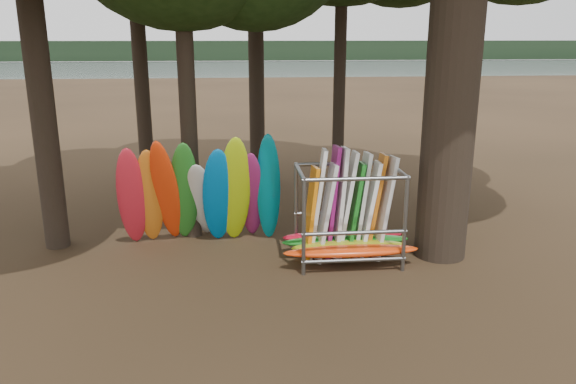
{
  "coord_description": "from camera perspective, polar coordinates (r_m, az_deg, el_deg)",
  "views": [
    {
      "loc": [
        -0.8,
        -11.85,
        5.16
      ],
      "look_at": [
        0.52,
        1.5,
        1.4
      ],
      "focal_mm": 35.0,
      "sensor_mm": 36.0,
      "label": 1
    }
  ],
  "objects": [
    {
      "name": "storage_rack",
      "position": [
        13.19,
        6.08,
        -2.68
      ],
      "size": [
        3.14,
        1.56,
        2.71
      ],
      "color": "slate",
      "rests_on": "ground"
    },
    {
      "name": "ground",
      "position": [
        12.95,
        -1.65,
        -7.83
      ],
      "size": [
        120.0,
        120.0,
        0.0
      ],
      "primitive_type": "plane",
      "color": "#47331E",
      "rests_on": "ground"
    },
    {
      "name": "lake",
      "position": [
        72.04,
        -5.09,
        11.49
      ],
      "size": [
        160.0,
        160.0,
        0.0
      ],
      "primitive_type": "plane",
      "color": "gray",
      "rests_on": "ground"
    },
    {
      "name": "kayak_row",
      "position": [
        14.11,
        -8.9,
        -0.23
      ],
      "size": [
        4.11,
        2.02,
        3.03
      ],
      "color": "red",
      "rests_on": "ground"
    },
    {
      "name": "far_shore",
      "position": [
        121.9,
        -5.43,
        14.11
      ],
      "size": [
        160.0,
        4.0,
        4.0
      ],
      "primitive_type": "cube",
      "color": "black",
      "rests_on": "ground"
    }
  ]
}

